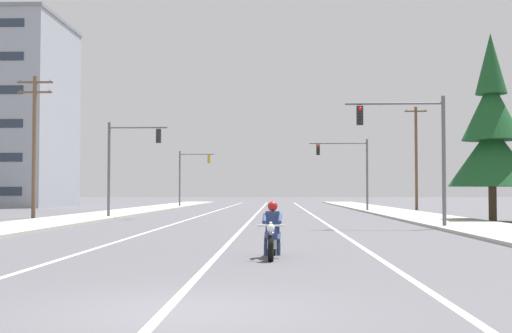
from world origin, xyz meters
The scene contains 14 objects.
ground_plane centered at (0.00, 0.00, 0.00)m, with size 400.00×400.00×0.00m, color #515156.
lane_stripe_center centered at (-0.20, 45.00, 0.00)m, with size 0.16×100.00×0.01m, color beige.
lane_stripe_left centered at (-4.06, 45.00, 0.00)m, with size 0.16×100.00×0.01m, color beige.
lane_stripe_right centered at (4.01, 45.00, 0.00)m, with size 0.16×100.00×0.01m, color beige.
sidewalk_kerb_right centered at (10.79, 40.00, 0.07)m, with size 4.40×110.00×0.14m, color #ADA89E.
sidewalk_kerb_left centered at (-10.79, 40.00, 0.07)m, with size 4.40×110.00×0.14m, color #ADA89E.
motorcycle_with_rider centered at (1.28, 7.63, 0.59)m, with size 0.70×2.19×1.46m.
traffic_signal_near_right centered at (7.87, 21.57, 4.08)m, with size 4.66×0.37×6.20m.
traffic_signal_near_left centered at (-8.38, 32.73, 4.03)m, with size 3.88×0.37×6.20m.
traffic_signal_mid_right centered at (7.64, 47.00, 4.10)m, with size 4.99×0.37×6.20m.
traffic_signal_mid_left centered at (-8.29, 63.01, 4.03)m, with size 3.87×0.42×6.20m.
utility_pole_left_near centered at (-14.34, 32.71, 5.00)m, with size 2.35×0.26×9.23m.
utility_pole_right_far centered at (14.29, 52.07, 5.00)m, with size 2.05×0.26×9.59m.
conifer_tree_right_verge_near centered at (13.66, 28.53, 4.96)m, with size 4.92×4.92×10.83m.
Camera 1 is at (1.42, -9.49, 1.71)m, focal length 46.38 mm.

